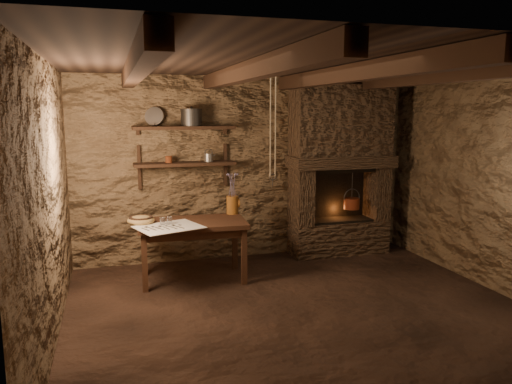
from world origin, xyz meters
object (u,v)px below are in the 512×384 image
object	(u,v)px
iron_stockpot	(192,118)
red_pot	(352,203)
wooden_bowl	(141,220)
stoneware_jug	(233,196)
work_table	(193,248)

from	to	relation	value
iron_stockpot	red_pot	bearing A→B (deg)	-3.17
wooden_bowl	iron_stockpot	bearing A→B (deg)	39.70
stoneware_jug	iron_stockpot	size ratio (longest dim) A/B	1.99
stoneware_jug	wooden_bowl	xyz separation A→B (m)	(-1.12, -0.24, -0.18)
stoneware_jug	red_pot	bearing A→B (deg)	-1.23
work_table	iron_stockpot	world-z (taller)	iron_stockpot
stoneware_jug	red_pot	xyz separation A→B (m)	(1.74, 0.22, -0.21)
wooden_bowl	iron_stockpot	xyz separation A→B (m)	(0.69, 0.57, 1.13)
stoneware_jug	wooden_bowl	distance (m)	1.16
work_table	wooden_bowl	xyz separation A→B (m)	(-0.57, 0.04, 0.36)
wooden_bowl	work_table	bearing A→B (deg)	-4.38
red_pot	stoneware_jug	bearing A→B (deg)	-172.92
wooden_bowl	red_pot	bearing A→B (deg)	8.99
iron_stockpot	work_table	bearing A→B (deg)	-100.58
work_table	red_pot	xyz separation A→B (m)	(2.28, 0.50, 0.33)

